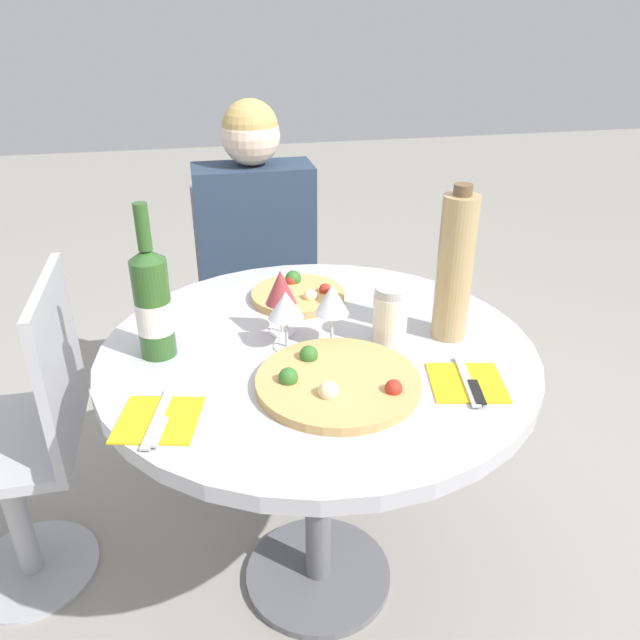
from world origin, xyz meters
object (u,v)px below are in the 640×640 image
Objects in this scene: chair_behind_diner at (258,311)px; pizza_large at (337,381)px; chair_empty_side at (24,445)px; seated_diner at (261,305)px; tall_carafe at (455,268)px; dining_table at (318,388)px; wine_bottle at (153,303)px.

chair_behind_diner reaches higher than pizza_large.
chair_empty_side is 0.89m from pizza_large.
seated_diner is 0.86m from chair_empty_side.
tall_carafe is at bearing -101.08° from chair_empty_side.
dining_table is at bearing -104.64° from chair_empty_side.
wine_bottle is (0.38, -0.15, 0.44)m from chair_empty_side.
seated_diner reaches higher than wine_bottle.
tall_carafe is (0.31, 0.16, 0.16)m from pizza_large.
pizza_large is (0.00, -0.17, 0.13)m from dining_table.
chair_empty_side is 1.18m from tall_carafe.
seated_diner is 0.90m from tall_carafe.
chair_empty_side is (-0.74, 0.19, -0.20)m from dining_table.
wine_bottle reaches higher than chair_behind_diner.
dining_table is 1.13× the size of chair_empty_side.
chair_behind_diner is 0.17m from seated_diner.
dining_table is 0.42m from tall_carafe.
tall_carafe reaches higher than wine_bottle.
dining_table is 2.94× the size of pizza_large.
dining_table is 0.87m from chair_behind_diner.
chair_behind_diner is 2.55× the size of wine_bottle.
tall_carafe reaches higher than chair_empty_side.
tall_carafe is (0.67, -0.05, 0.05)m from wine_bottle.
dining_table is 0.21m from pizza_large.
seated_diner is 3.53× the size of pizza_large.
seated_diner is 0.91m from pizza_large.
wine_bottle is at bearing -112.00° from chair_empty_side.
tall_carafe is (0.37, -0.86, 0.49)m from chair_behind_diner.
dining_table is at bearing 91.09° from pizza_large.
chair_behind_diner is 0.74× the size of seated_diner.
chair_behind_diner is at bearing 93.55° from dining_table.
chair_behind_diner is at bearing -90.00° from seated_diner.
wine_bottle reaches higher than pizza_large.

